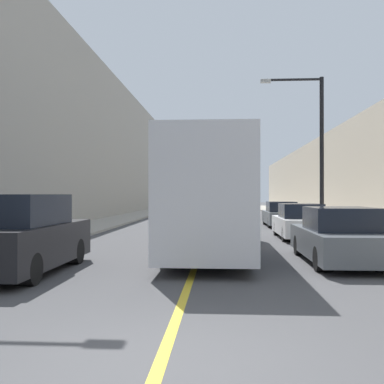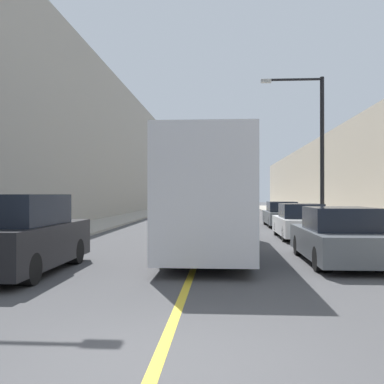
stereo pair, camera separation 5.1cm
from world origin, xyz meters
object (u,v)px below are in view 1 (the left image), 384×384
street_lamp_right (316,142)px  parked_suv_left (22,237)px  bus (210,195)px  car_right_mid (300,223)px  car_right_near (339,238)px  car_right_far (281,215)px

street_lamp_right → parked_suv_left: bearing=-129.0°
bus → car_right_mid: bus is taller
bus → parked_suv_left: (-4.39, -4.50, -0.99)m
parked_suv_left → street_lamp_right: size_ratio=0.63×
bus → car_right_mid: (3.73, 4.43, -1.19)m
car_right_mid → bus: bearing=-130.1°
car_right_near → car_right_far: 14.08m
bus → car_right_far: size_ratio=2.28×
street_lamp_right → car_right_mid: bearing=-115.0°
car_right_near → car_right_mid: size_ratio=1.06×
car_right_far → car_right_near: bearing=-91.1°
parked_suv_left → car_right_far: bearing=63.0°
parked_suv_left → car_right_near: size_ratio=0.98×
car_right_mid → car_right_far: size_ratio=0.97×
car_right_mid → car_right_far: bearing=88.8°
car_right_mid → street_lamp_right: (1.20, 2.58, 3.75)m
bus → parked_suv_left: 6.37m
parked_suv_left → car_right_mid: parked_suv_left is taller
car_right_near → car_right_mid: (0.12, 6.81, -0.02)m
bus → parked_suv_left: size_ratio=2.24×
car_right_near → bus: bearing=146.6°
bus → parked_suv_left: bus is taller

